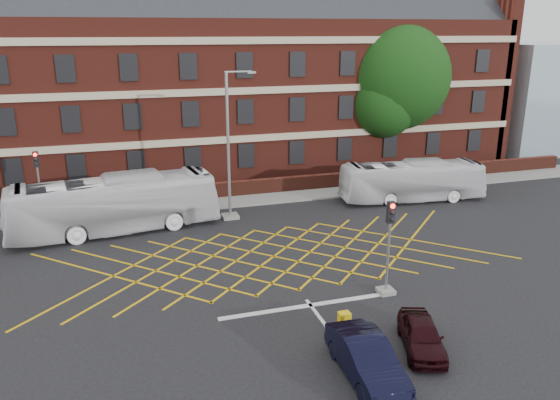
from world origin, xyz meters
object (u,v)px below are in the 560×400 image
object	(u,v)px
car_navy	(366,359)
utility_cabinet	(344,322)
car_maroon	(422,335)
traffic_light_far	(40,192)
street_lamp	(230,170)
direction_signs	(20,201)
bus_right	(412,181)
traffic_light_near	(388,257)
bus_left	(114,204)
deciduous_tree	(396,85)

from	to	relation	value
car_navy	utility_cabinet	distance (m)	2.93
car_navy	utility_cabinet	bearing A→B (deg)	82.54
car_navy	car_maroon	world-z (taller)	car_navy
traffic_light_far	street_lamp	size ratio (longest dim) A/B	0.48
car_maroon	direction_signs	size ratio (longest dim) A/B	1.56
bus_right	traffic_light_near	size ratio (longest dim) A/B	2.31
traffic_light_near	direction_signs	xyz separation A→B (m)	(-16.71, 14.87, -0.39)
traffic_light_far	utility_cabinet	world-z (taller)	traffic_light_far
bus_left	traffic_light_near	distance (m)	16.25
street_lamp	utility_cabinet	xyz separation A→B (m)	(1.30, -14.51, -2.67)
deciduous_tree	utility_cabinet	xyz separation A→B (m)	(-14.45, -23.18, -6.53)
traffic_light_near	street_lamp	xyz separation A→B (m)	(-4.39, 12.06, 1.32)
car_maroon	utility_cabinet	size ratio (longest dim) A/B	4.14
bus_right	car_navy	bearing A→B (deg)	153.00
bus_left	street_lamp	size ratio (longest dim) A/B	1.32
traffic_light_far	direction_signs	bearing A→B (deg)	-164.58
bus_right	traffic_light_far	distance (m)	23.98
street_lamp	direction_signs	distance (m)	12.75
car_maroon	utility_cabinet	distance (m)	2.95
traffic_light_near	direction_signs	size ratio (longest dim) A/B	1.94
deciduous_tree	traffic_light_near	bearing A→B (deg)	-118.70
bus_right	deciduous_tree	world-z (taller)	deciduous_tree
car_navy	street_lamp	bearing A→B (deg)	94.40
bus_left	car_maroon	distance (m)	19.19
car_navy	utility_cabinet	size ratio (longest dim) A/B	5.13
car_maroon	direction_signs	world-z (taller)	direction_signs
car_maroon	direction_signs	bearing A→B (deg)	148.50
traffic_light_near	street_lamp	distance (m)	12.90
deciduous_tree	traffic_light_far	distance (m)	27.95
car_navy	car_maroon	size ratio (longest dim) A/B	1.24
car_navy	deciduous_tree	bearing A→B (deg)	61.87
car_maroon	traffic_light_far	xyz separation A→B (m)	(-14.66, 19.59, 1.18)
traffic_light_near	direction_signs	bearing A→B (deg)	138.32
bus_left	car_navy	world-z (taller)	bus_left
car_maroon	utility_cabinet	bearing A→B (deg)	157.66
traffic_light_far	street_lamp	world-z (taller)	street_lamp
bus_right	street_lamp	bearing A→B (deg)	96.90
bus_left	street_lamp	world-z (taller)	street_lamp
bus_left	car_maroon	size ratio (longest dim) A/B	3.44
direction_signs	street_lamp	bearing A→B (deg)	-12.88
traffic_light_near	traffic_light_far	bearing A→B (deg)	135.66
car_maroon	car_navy	bearing A→B (deg)	-141.70
bus_right	direction_signs	bearing A→B (deg)	90.60
car_maroon	traffic_light_near	distance (m)	4.64
car_maroon	traffic_light_far	size ratio (longest dim) A/B	0.80
traffic_light_near	car_navy	bearing A→B (deg)	-123.72
traffic_light_near	traffic_light_far	xyz separation A→B (m)	(-15.55, 15.19, 0.00)
bus_left	car_maroon	xyz separation A→B (m)	(10.40, -16.09, -1.06)
bus_left	deciduous_tree	distance (m)	24.94
traffic_light_far	bus_left	bearing A→B (deg)	-39.33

